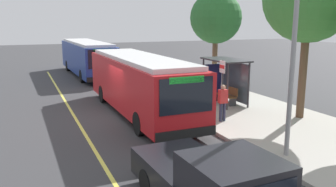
{
  "coord_description": "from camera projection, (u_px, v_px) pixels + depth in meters",
  "views": [
    {
      "loc": [
        16.4,
        -4.46,
        4.66
      ],
      "look_at": [
        2.11,
        1.56,
        1.46
      ],
      "focal_mm": 37.59,
      "sensor_mm": 36.0,
      "label": 1
    }
  ],
  "objects": [
    {
      "name": "bus_shelter",
      "position": [
        226.0,
        71.0,
        19.52
      ],
      "size": [
        2.9,
        1.6,
        2.48
      ],
      "color": "#333338",
      "rests_on": "sidewalk_curb"
    },
    {
      "name": "lane_stripe_center",
      "position": [
        77.0,
        122.0,
        16.6
      ],
      "size": [
        36.0,
        0.14,
        0.01
      ],
      "primitive_type": "cube",
      "color": "#E0D64C",
      "rests_on": "ground_plane"
    },
    {
      "name": "waiting_bench",
      "position": [
        227.0,
        95.0,
        19.59
      ],
      "size": [
        1.6,
        0.48,
        0.95
      ],
      "color": "brown",
      "rests_on": "sidewalk_curb"
    },
    {
      "name": "pedestrian_commuter",
      "position": [
        223.0,
        101.0,
        15.98
      ],
      "size": [
        0.24,
        0.4,
        1.69
      ],
      "color": "#282D47",
      "rests_on": "sidewalk_curb"
    },
    {
      "name": "transit_bus_main",
      "position": [
        140.0,
        82.0,
        17.76
      ],
      "size": [
        10.83,
        2.68,
        2.95
      ],
      "color": "red",
      "rests_on": "ground_plane"
    },
    {
      "name": "sidewalk_curb",
      "position": [
        226.0,
        104.0,
        19.71
      ],
      "size": [
        44.0,
        6.4,
        0.15
      ],
      "primitive_type": "cube",
      "color": "#A8A399",
      "rests_on": "ground_plane"
    },
    {
      "name": "route_sign_post",
      "position": [
        222.0,
        82.0,
        15.89
      ],
      "size": [
        0.44,
        0.08,
        2.8
      ],
      "color": "#333338",
      "rests_on": "sidewalk_curb"
    },
    {
      "name": "street_tree_downstreet",
      "position": [
        216.0,
        18.0,
        23.72
      ],
      "size": [
        3.49,
        3.49,
        6.48
      ],
      "color": "brown",
      "rests_on": "sidewalk_curb"
    },
    {
      "name": "utility_pole",
      "position": [
        293.0,
        62.0,
        11.43
      ],
      "size": [
        0.16,
        0.16,
        6.4
      ],
      "primitive_type": "cylinder",
      "color": "gray",
      "rests_on": "sidewalk_curb"
    },
    {
      "name": "ground_plane",
      "position": [
        123.0,
        117.0,
        17.44
      ],
      "size": [
        120.0,
        120.0,
        0.0
      ],
      "primitive_type": "plane",
      "color": "#38383A"
    },
    {
      "name": "transit_bus_second",
      "position": [
        87.0,
        57.0,
        30.53
      ],
      "size": [
        11.72,
        2.86,
        2.95
      ],
      "color": "navy",
      "rests_on": "ground_plane"
    }
  ]
}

